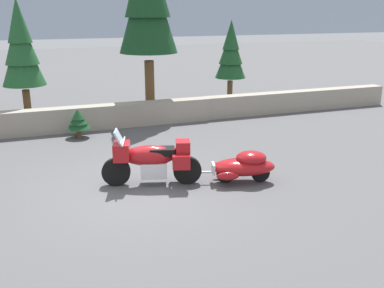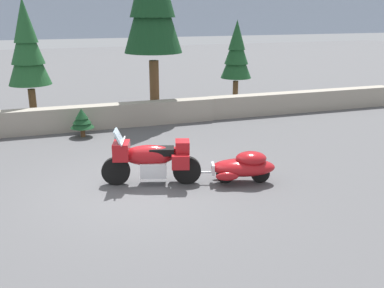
% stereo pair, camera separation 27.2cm
% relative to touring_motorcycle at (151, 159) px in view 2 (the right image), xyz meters
% --- Properties ---
extents(ground_plane, '(80.00, 80.00, 0.00)m').
position_rel_touring_motorcycle_xyz_m(ground_plane, '(-0.39, -0.18, -0.62)').
color(ground_plane, '#4C4C4F').
extents(stone_guard_wall, '(24.00, 0.62, 0.86)m').
position_rel_touring_motorcycle_xyz_m(stone_guard_wall, '(-0.61, 5.55, -0.21)').
color(stone_guard_wall, gray).
rests_on(stone_guard_wall, ground).
extents(touring_motorcycle, '(2.26, 1.13, 1.33)m').
position_rel_touring_motorcycle_xyz_m(touring_motorcycle, '(0.00, 0.00, 0.00)').
color(touring_motorcycle, black).
rests_on(touring_motorcycle, ground).
extents(car_shaped_trailer, '(2.21, 1.10, 0.76)m').
position_rel_touring_motorcycle_xyz_m(car_shaped_trailer, '(2.08, -0.61, -0.21)').
color(car_shaped_trailer, black).
rests_on(car_shaped_trailer, ground).
extents(pine_tree_secondary, '(1.29, 1.29, 3.53)m').
position_rel_touring_motorcycle_xyz_m(pine_tree_secondary, '(5.54, 7.65, 1.59)').
color(pine_tree_secondary, brown).
rests_on(pine_tree_secondary, ground).
extents(pine_tree_far_right, '(1.45, 1.45, 4.33)m').
position_rel_touring_motorcycle_xyz_m(pine_tree_far_right, '(-2.63, 6.90, 2.09)').
color(pine_tree_far_right, brown).
rests_on(pine_tree_far_right, ground).
extents(pine_sapling_near, '(0.75, 0.75, 0.92)m').
position_rel_touring_motorcycle_xyz_m(pine_sapling_near, '(-1.15, 4.61, -0.05)').
color(pine_sapling_near, brown).
rests_on(pine_sapling_near, ground).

